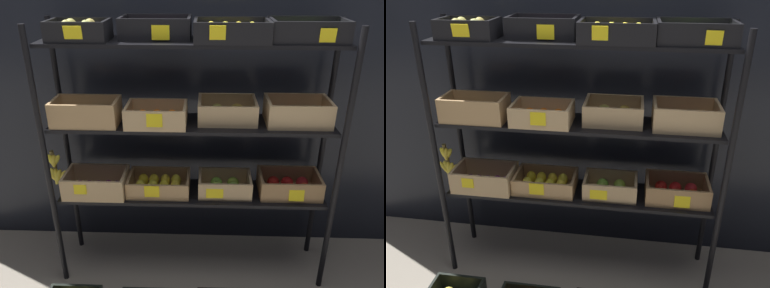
% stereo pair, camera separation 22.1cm
% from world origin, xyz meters
% --- Properties ---
extents(ground_plane, '(10.00, 10.00, 0.00)m').
position_xyz_m(ground_plane, '(0.00, 0.00, 0.00)').
color(ground_plane, gray).
extents(storefront_wall, '(4.00, 0.12, 2.42)m').
position_xyz_m(storefront_wall, '(0.00, 0.36, 1.21)').
color(storefront_wall, black).
rests_on(storefront_wall, ground_plane).
extents(display_rack, '(1.73, 0.36, 1.58)m').
position_xyz_m(display_rack, '(0.02, -0.00, 1.02)').
color(display_rack, black).
rests_on(display_rack, ground_plane).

